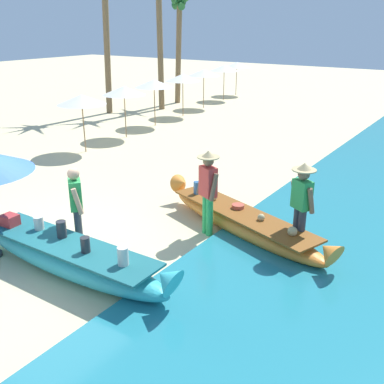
{
  "coord_description": "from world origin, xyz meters",
  "views": [
    {
      "loc": [
        6.8,
        -4.77,
        4.11
      ],
      "look_at": [
        2.03,
        2.23,
        0.9
      ],
      "focal_mm": 42.06,
      "sensor_mm": 36.0,
      "label": 1
    }
  ],
  "objects": [
    {
      "name": "parasol_row_5",
      "position": [
        -6.1,
        17.31,
        1.75
      ],
      "size": [
        1.6,
        1.6,
        1.91
      ],
      "color": "#8E6B47",
      "rests_on": "ground"
    },
    {
      "name": "parasol_row_4",
      "position": [
        -5.68,
        14.6,
        1.75
      ],
      "size": [
        1.6,
        1.6,
        1.91
      ],
      "color": "#8E6B47",
      "rests_on": "ground"
    },
    {
      "name": "palm_tree_mid_cluster",
      "position": [
        -7.5,
        15.16,
        4.62
      ],
      "size": [
        2.78,
        2.99,
        5.79
      ],
      "color": "brown",
      "rests_on": "ground"
    },
    {
      "name": "person_vendor_assistant",
      "position": [
        4.15,
        2.69,
        1.03
      ],
      "size": [
        0.57,
        0.45,
        1.77
      ],
      "color": "#333842",
      "rests_on": "ground"
    },
    {
      "name": "boat_orange_midground",
      "position": [
        2.9,
        2.77,
        0.26
      ],
      "size": [
        4.58,
        2.11,
        0.76
      ],
      "color": "orange",
      "rests_on": "ground"
    },
    {
      "name": "person_tourist_customer",
      "position": [
        0.7,
        0.38,
        0.94
      ],
      "size": [
        0.55,
        0.5,
        1.66
      ],
      "color": "#333842",
      "rests_on": "ground"
    },
    {
      "name": "person_vendor_hatted",
      "position": [
        2.33,
        2.36,
        1.03
      ],
      "size": [
        0.58,
        0.44,
        1.78
      ],
      "color": "green",
      "rests_on": "ground"
    },
    {
      "name": "parasol_row_3",
      "position": [
        -5.33,
        12.29,
        1.75
      ],
      "size": [
        1.6,
        1.6,
        1.91
      ],
      "color": "#8E6B47",
      "rests_on": "ground"
    },
    {
      "name": "ground_plane",
      "position": [
        0.0,
        0.0,
        0.0
      ],
      "size": [
        80.0,
        80.0,
        0.0
      ],
      "primitive_type": "plane",
      "color": "beige"
    },
    {
      "name": "parasol_row_1",
      "position": [
        -4.72,
        7.69,
        1.75
      ],
      "size": [
        1.6,
        1.6,
        1.91
      ],
      "color": "#8E6B47",
      "rests_on": "ground"
    },
    {
      "name": "parasol_row_6",
      "position": [
        -6.44,
        19.36,
        1.75
      ],
      "size": [
        1.6,
        1.6,
        1.91
      ],
      "color": "#8E6B47",
      "rests_on": "ground"
    },
    {
      "name": "parasol_row_2",
      "position": [
        -5.09,
        9.91,
        1.75
      ],
      "size": [
        1.6,
        1.6,
        1.91
      ],
      "color": "#8E6B47",
      "rests_on": "ground"
    },
    {
      "name": "boat_cyan_foreground",
      "position": [
        1.15,
        -0.31,
        0.32
      ],
      "size": [
        4.7,
        0.87,
        0.87
      ],
      "color": "#33B2BC",
      "rests_on": "ground"
    },
    {
      "name": "parasol_row_0",
      "position": [
        -4.46,
        5.37,
        1.75
      ],
      "size": [
        1.6,
        1.6,
        1.91
      ],
      "color": "#8E6B47",
      "rests_on": "ground"
    }
  ]
}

